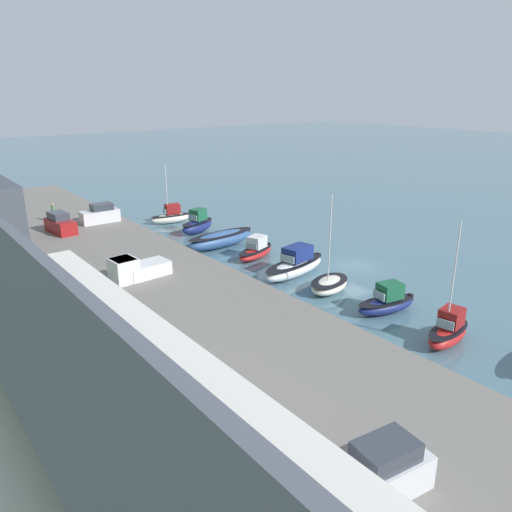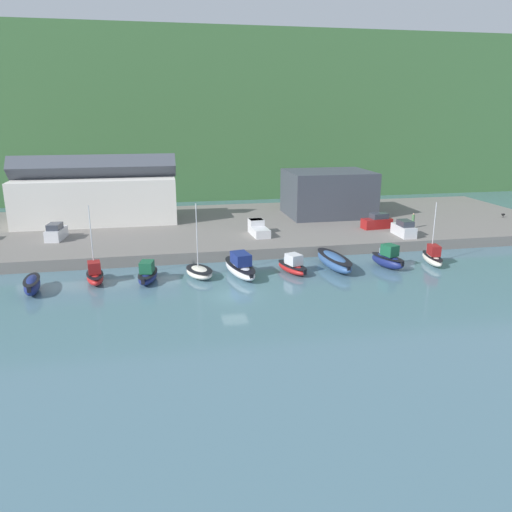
% 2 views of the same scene
% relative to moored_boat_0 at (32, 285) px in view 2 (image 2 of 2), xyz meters
% --- Properties ---
extents(ground_plane, '(320.00, 320.00, 0.00)m').
position_rel_moored_boat_0_xyz_m(ground_plane, '(19.54, -4.72, -0.84)').
color(ground_plane, slate).
extents(hillside_backdrop, '(240.00, 51.97, 32.84)m').
position_rel_moored_boat_0_xyz_m(hillside_backdrop, '(19.54, 75.32, 15.58)').
color(hillside_backdrop, '#42703D').
rests_on(hillside_backdrop, ground_plane).
extents(quay_promenade, '(104.55, 30.93, 1.34)m').
position_rel_moored_boat_0_xyz_m(quay_promenade, '(19.54, 22.26, -0.17)').
color(quay_promenade, slate).
rests_on(quay_promenade, ground_plane).
extents(harbor_clubhouse, '(23.48, 8.34, 10.03)m').
position_rel_moored_boat_0_xyz_m(harbor_clubhouse, '(3.73, 26.39, 4.29)').
color(harbor_clubhouse, silver).
rests_on(harbor_clubhouse, quay_promenade).
extents(yacht_club_building, '(13.07, 10.45, 7.00)m').
position_rel_moored_boat_0_xyz_m(yacht_club_building, '(39.31, 25.32, 3.99)').
color(yacht_club_building, '#3D424C').
rests_on(yacht_club_building, quay_promenade).
extents(moored_boat_0, '(2.03, 5.03, 1.60)m').
position_rel_moored_boat_0_xyz_m(moored_boat_0, '(0.00, 0.00, 0.00)').
color(moored_boat_0, navy).
rests_on(moored_boat_0, ground_plane).
extents(moored_boat_1, '(2.41, 4.72, 8.21)m').
position_rel_moored_boat_0_xyz_m(moored_boat_1, '(5.78, 1.87, 0.04)').
color(moored_boat_1, red).
rests_on(moored_boat_1, ground_plane).
extents(moored_boat_2, '(2.75, 5.19, 2.30)m').
position_rel_moored_boat_0_xyz_m(moored_boat_2, '(11.20, 1.23, -0.02)').
color(moored_boat_2, navy).
rests_on(moored_boat_2, ground_plane).
extents(moored_boat_3, '(3.74, 4.91, 8.05)m').
position_rel_moored_boat_0_xyz_m(moored_boat_3, '(16.66, 1.65, -0.24)').
color(moored_boat_3, white).
rests_on(moored_boat_3, ground_plane).
extents(moored_boat_4, '(3.59, 7.80, 2.64)m').
position_rel_moored_boat_0_xyz_m(moored_boat_4, '(21.11, 1.39, 0.12)').
color(moored_boat_4, silver).
rests_on(moored_boat_4, ground_plane).
extents(moored_boat_5, '(3.42, 5.33, 2.19)m').
position_rel_moored_boat_0_xyz_m(moored_boat_5, '(27.02, 1.21, -0.06)').
color(moored_boat_5, red).
rests_on(moored_boat_5, ground_plane).
extents(moored_boat_6, '(2.99, 8.26, 1.64)m').
position_rel_moored_boat_0_xyz_m(moored_boat_6, '(32.09, 1.88, 0.02)').
color(moored_boat_6, '#33568E').
rests_on(moored_boat_6, ground_plane).
extents(moored_boat_7, '(3.36, 5.16, 2.76)m').
position_rel_moored_boat_0_xyz_m(moored_boat_7, '(38.27, 0.97, 0.18)').
color(moored_boat_7, navy).
rests_on(moored_boat_7, ground_plane).
extents(moored_boat_8, '(2.27, 5.25, 7.31)m').
position_rel_moored_boat_0_xyz_m(moored_boat_8, '(44.04, 1.22, 0.03)').
color(moored_boat_8, white).
rests_on(moored_boat_8, ground_plane).
extents(parked_car_0, '(4.38, 2.27, 2.16)m').
position_rel_moored_boat_0_xyz_m(parked_car_0, '(43.08, 14.75, 1.41)').
color(parked_car_0, maroon).
rests_on(parked_car_0, quay_promenade).
extents(parked_car_2, '(1.89, 4.24, 2.16)m').
position_rel_moored_boat_0_xyz_m(parked_car_2, '(44.67, 9.81, 1.41)').
color(parked_car_2, silver).
rests_on(parked_car_2, quay_promenade).
extents(parked_car_3, '(2.33, 4.40, 2.16)m').
position_rel_moored_boat_0_xyz_m(parked_car_3, '(-0.54, 16.75, 1.41)').
color(parked_car_3, silver).
rests_on(parked_car_3, quay_promenade).
extents(pickup_truck_1, '(2.28, 4.85, 1.90)m').
position_rel_moored_boat_0_xyz_m(pickup_truck_1, '(25.71, 14.31, 1.31)').
color(pickup_truck_1, silver).
rests_on(pickup_truck_1, quay_promenade).
extents(person_on_quay, '(0.40, 0.40, 2.14)m').
position_rel_moored_boat_0_xyz_m(person_on_quay, '(48.15, 13.89, 1.59)').
color(person_on_quay, '#232838').
rests_on(person_on_quay, quay_promenade).
extents(dog_on_quay, '(0.88, 0.55, 0.68)m').
position_rel_moored_boat_0_xyz_m(dog_on_quay, '(65.69, 17.93, 0.95)').
color(dog_on_quay, black).
rests_on(dog_on_quay, quay_promenade).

